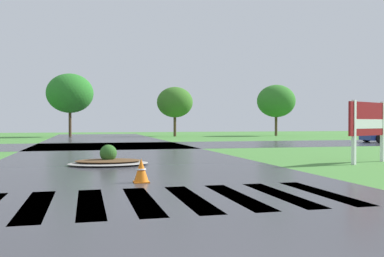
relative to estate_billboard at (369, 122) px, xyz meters
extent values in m
cube|color=#35353A|center=(-8.13, 0.18, -1.42)|extent=(9.17, 80.00, 0.01)
cube|color=#35353A|center=(-8.13, 13.26, -1.42)|extent=(90.00, 8.25, 0.01)
cube|color=white|center=(-10.38, -5.24, -1.42)|extent=(0.45, 2.96, 0.01)
cube|color=white|center=(-9.48, -5.24, -1.42)|extent=(0.45, 2.96, 0.01)
cube|color=white|center=(-8.58, -5.24, -1.42)|extent=(0.45, 2.96, 0.01)
cube|color=white|center=(-7.68, -5.24, -1.42)|extent=(0.45, 2.96, 0.01)
cube|color=white|center=(-6.78, -5.24, -1.42)|extent=(0.45, 2.96, 0.01)
cube|color=white|center=(-5.88, -5.24, -1.42)|extent=(0.45, 2.96, 0.01)
cube|color=white|center=(-4.98, -5.24, -1.42)|extent=(0.45, 2.96, 0.01)
cube|color=white|center=(0.87, 0.40, -0.34)|extent=(0.16, 0.16, 2.16)
cube|color=white|center=(-0.87, -0.40, -0.34)|extent=(0.16, 0.16, 2.16)
cube|color=maroon|center=(0.00, 0.00, 0.11)|extent=(2.27, 1.11, 1.16)
cube|color=white|center=(0.00, 0.00, -0.06)|extent=(1.74, 0.87, 0.32)
ellipsoid|color=#9E9B93|center=(-8.84, 1.40, -1.37)|extent=(2.63, 1.76, 0.12)
ellipsoid|color=brown|center=(-8.84, 1.40, -1.28)|extent=(2.16, 1.44, 0.10)
sphere|color=#2D6023|center=(-8.84, 1.40, -1.03)|extent=(0.56, 0.56, 0.56)
cylinder|color=black|center=(10.33, 14.13, -1.11)|extent=(0.66, 0.31, 0.64)
cylinder|color=black|center=(10.08, 12.31, -1.11)|extent=(0.66, 0.31, 0.64)
cone|color=orange|center=(-8.30, -2.93, -1.14)|extent=(0.36, 0.36, 0.57)
torus|color=white|center=(-8.30, -2.93, -1.11)|extent=(0.23, 0.23, 0.04)
cube|color=orange|center=(-8.30, -2.93, -1.41)|extent=(0.36, 0.36, 0.03)
cylinder|color=#4C3823|center=(-11.09, 30.60, -0.07)|extent=(0.28, 0.28, 2.71)
ellipsoid|color=#297626|center=(-11.09, 30.60, 2.87)|extent=(4.54, 4.54, 3.86)
cylinder|color=#4C3823|center=(-0.77, 29.60, -0.32)|extent=(0.28, 0.28, 2.21)
ellipsoid|color=#376E23|center=(-0.77, 29.60, 2.06)|extent=(3.66, 3.66, 3.11)
cylinder|color=#4C3823|center=(10.13, 28.95, -0.28)|extent=(0.28, 0.28, 2.29)
ellipsoid|color=#307526|center=(10.13, 28.95, 2.29)|extent=(4.06, 4.06, 3.45)
camera|label=1|loc=(-9.55, -12.85, -0.02)|focal=39.79mm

